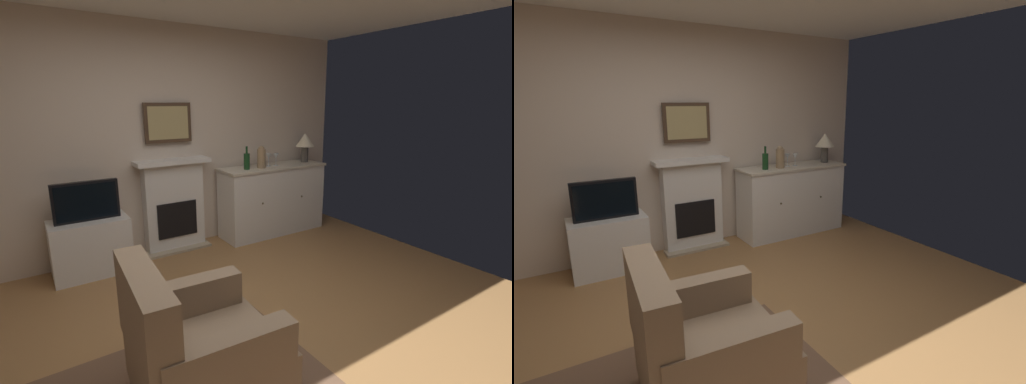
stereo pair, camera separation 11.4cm
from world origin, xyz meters
TOP-DOWN VIEW (x-y plane):
  - ground_plane at (0.00, 0.00)m, footprint 5.34×4.47m
  - wall_rear at (0.00, 2.21)m, footprint 5.34×0.06m
  - fireplace_unit at (0.19, 2.08)m, footprint 0.87×0.30m
  - framed_picture at (0.19, 2.12)m, footprint 0.55×0.04m
  - sideboard_cabinet at (1.51, 1.90)m, footprint 1.47×0.49m
  - table_lamp at (2.06, 1.90)m, footprint 0.26×0.26m
  - wine_bottle at (1.08, 1.86)m, footprint 0.08×0.08m
  - wine_glass_left at (1.44, 1.90)m, footprint 0.07×0.07m
  - wine_glass_center at (1.55, 1.88)m, footprint 0.07×0.07m
  - vase_decorative at (1.30, 1.85)m, footprint 0.11×0.11m
  - tv_cabinet at (-0.78, 1.92)m, footprint 0.75×0.42m
  - tv_set at (-0.78, 1.89)m, footprint 0.62×0.07m
  - armchair at (-0.59, -0.27)m, footprint 0.86×0.83m

SIDE VIEW (x-z plane):
  - ground_plane at x=0.00m, z-range -0.10..0.00m
  - tv_cabinet at x=-0.78m, z-range 0.00..0.58m
  - armchair at x=-0.59m, z-range -0.08..0.84m
  - sideboard_cabinet at x=1.51m, z-range 0.00..0.92m
  - fireplace_unit at x=0.19m, z-range 0.00..1.10m
  - tv_set at x=-0.78m, z-range 0.58..0.98m
  - wine_bottle at x=1.08m, z-range 0.88..1.17m
  - wine_glass_left at x=1.44m, z-range 0.96..1.13m
  - wine_glass_center at x=1.55m, z-range 0.96..1.13m
  - vase_decorative at x=1.30m, z-range 0.92..1.20m
  - table_lamp at x=2.06m, z-range 1.00..1.40m
  - wall_rear at x=0.00m, z-range 0.00..2.60m
  - framed_picture at x=0.19m, z-range 1.29..1.74m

